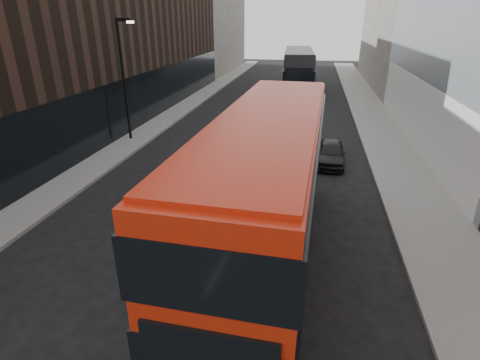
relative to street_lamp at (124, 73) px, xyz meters
The scene contains 10 objects.
sidewalk_right 17.69m from the street_lamp, 24.00° to the left, with size 3.00×80.00×0.15m, color slate.
sidewalk_left 8.12m from the street_lamp, 88.20° to the left, with size 2.00×80.00×0.15m, color slate.
building_left_mid 12.76m from the street_lamp, 105.29° to the left, with size 5.00×24.00×14.00m, color black.
building_left_far 34.24m from the street_lamp, 95.51° to the left, with size 5.00×20.00×13.00m, color #656059.
street_lamp is the anchor object (origin of this frame).
red_bus 14.93m from the street_lamp, 48.03° to the right, with size 3.21×11.94×4.78m.
grey_bus 22.90m from the street_lamp, 66.01° to the left, with size 3.74×12.86×4.10m.
car_a 12.82m from the street_lamp, ahead, with size 1.44×3.58×1.22m, color black.
car_b 10.86m from the street_lamp, ahead, with size 1.49×4.27×1.41m, color gray.
car_c 17.71m from the street_lamp, 57.63° to the left, with size 1.75×4.29×1.25m, color black.
Camera 1 is at (2.80, -3.04, 7.14)m, focal length 28.00 mm.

